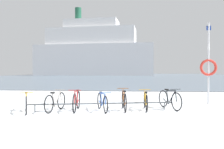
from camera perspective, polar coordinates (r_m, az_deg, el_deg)
The scene contains 11 objects.
ground at distance 60.70m, azimuth 4.14°, elevation -0.57°, with size 80.00×132.00×0.08m.
bike_rack at distance 8.58m, azimuth -2.65°, elevation -7.44°, with size 5.38×1.14×0.31m.
bicycle_0 at distance 8.83m, azimuth -21.02°, elevation -6.75°, with size 0.78×1.51×0.77m.
bicycle_1 at distance 8.77m, azimuth -14.21°, elevation -6.72°, with size 0.46×1.64×0.79m.
bicycle_2 at distance 8.65m, azimuth -9.03°, elevation -6.68°, with size 0.46×1.68×0.83m.
bicycle_3 at distance 8.55m, azimuth -2.50°, elevation -7.00°, with size 0.70×1.61×0.75m.
bicycle_4 at distance 8.70m, azimuth 3.08°, elevation -6.65°, with size 0.46×1.70×0.82m.
bicycle_5 at distance 8.87m, azimuth 8.57°, elevation -6.68°, with size 0.46×1.63×0.76m.
bicycle_6 at distance 9.27m, azimuth 14.47°, elevation -6.19°, with size 0.72×1.56×0.83m.
rescue_post at distance 11.10m, azimuth 23.39°, elevation 2.12°, with size 0.77×0.12×3.72m.
ferry_ship at distance 77.12m, azimuth -4.63°, elevation 5.60°, with size 40.33×15.21×23.34m.
Camera 1 is at (1.16, -6.76, 1.52)m, focal length 35.84 mm.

